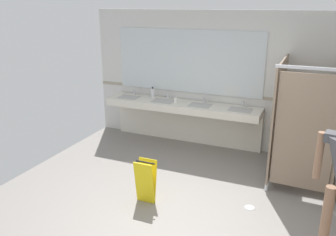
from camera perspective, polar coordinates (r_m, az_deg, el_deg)
ground_plane at (r=4.79m, az=3.96°, el=-17.24°), size 6.19×6.12×0.10m
wall_back at (r=6.79m, az=12.18°, el=5.67°), size 6.19×0.12×2.61m
wall_back_tile_band at (r=6.79m, az=11.93°, el=3.48°), size 6.19×0.01×0.06m
vanity_counter at (r=6.99m, az=2.47°, el=0.85°), size 3.06×0.58×0.99m
mirror_panel at (r=6.95m, az=3.20°, el=9.12°), size 2.96×0.02×1.22m
soap_dispenser at (r=7.24m, az=-2.50°, el=4.11°), size 0.07×0.07×0.21m
paper_cup at (r=6.82m, az=1.25°, el=2.86°), size 0.07×0.07×0.10m
wet_floor_sign at (r=5.05m, az=-3.63°, el=-10.17°), size 0.28×0.19×0.64m
floor_drain_cover at (r=5.20m, az=13.04°, el=-13.89°), size 0.14×0.14×0.01m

